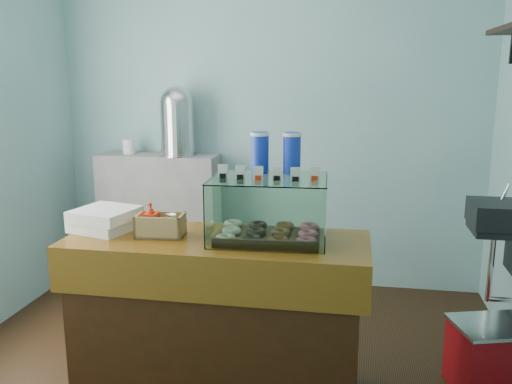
% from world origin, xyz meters
% --- Properties ---
extents(ground, '(3.50, 3.50, 0.00)m').
position_xyz_m(ground, '(0.00, 0.00, 0.00)').
color(ground, black).
rests_on(ground, ground).
extents(room_shell, '(3.54, 3.04, 2.82)m').
position_xyz_m(room_shell, '(0.03, 0.01, 1.71)').
color(room_shell, '#79ACB1').
rests_on(room_shell, ground).
extents(counter, '(1.60, 0.60, 0.90)m').
position_xyz_m(counter, '(0.00, -0.25, 0.46)').
color(counter, '#3C1B0B').
rests_on(counter, ground).
extents(back_shelf, '(1.00, 0.32, 1.10)m').
position_xyz_m(back_shelf, '(-0.90, 1.32, 0.55)').
color(back_shelf, '#949497').
rests_on(back_shelf, ground).
extents(display_case, '(0.62, 0.47, 0.55)m').
position_xyz_m(display_case, '(0.28, -0.18, 1.08)').
color(display_case, '#372010').
rests_on(display_case, counter).
extents(condiment_crate, '(0.26, 0.17, 0.18)m').
position_xyz_m(condiment_crate, '(-0.31, -0.26, 0.97)').
color(condiment_crate, tan).
rests_on(condiment_crate, counter).
extents(pastry_boxes, '(0.38, 0.39, 0.12)m').
position_xyz_m(pastry_boxes, '(-0.65, -0.20, 0.96)').
color(pastry_boxes, white).
rests_on(pastry_boxes, counter).
extents(coffee_urn, '(0.31, 0.31, 0.56)m').
position_xyz_m(coffee_urn, '(-0.72, 1.30, 1.39)').
color(coffee_urn, silver).
rests_on(coffee_urn, back_shelf).
extents(red_cooler, '(0.53, 0.46, 0.39)m').
position_xyz_m(red_cooler, '(1.51, 0.06, 0.20)').
color(red_cooler, '#AB0D14').
rests_on(red_cooler, ground).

